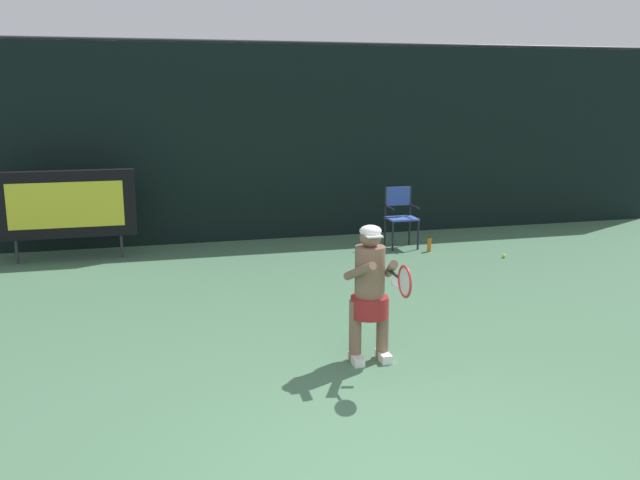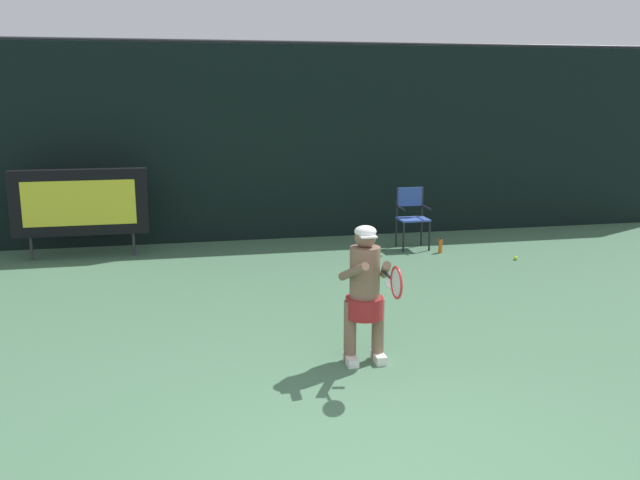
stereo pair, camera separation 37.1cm
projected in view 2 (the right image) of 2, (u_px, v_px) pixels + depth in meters
name	position (u px, v px, depth m)	size (l,w,h in m)	color
backdrop_screen	(246.00, 144.00, 12.60)	(18.00, 0.12, 3.66)	black
scoreboard	(80.00, 202.00, 11.36)	(2.20, 0.21, 1.50)	black
umpire_chair	(412.00, 214.00, 12.15)	(0.52, 0.44, 1.08)	black
water_bottle	(440.00, 246.00, 11.88)	(0.07, 0.07, 0.27)	orange
tennis_player	(365.00, 290.00, 6.97)	(0.54, 0.62, 1.45)	white
tennis_racket	(396.00, 282.00, 6.34)	(0.03, 0.60, 0.31)	black
tennis_ball_loose	(516.00, 258.00, 11.40)	(0.07, 0.07, 0.07)	#CCDB3D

